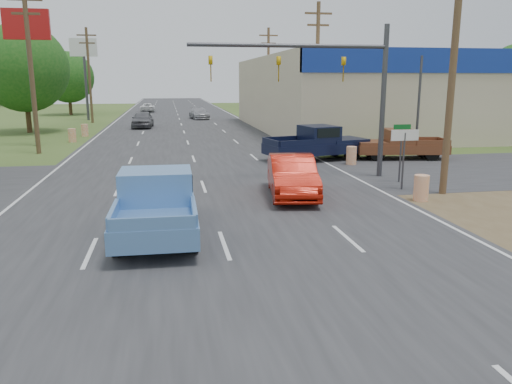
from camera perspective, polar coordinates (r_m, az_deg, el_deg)
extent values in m
cube|color=#2D2D30|center=(45.42, -8.23, 6.80)|extent=(15.00, 180.00, 0.02)
cube|color=#2D2D30|center=(23.65, -6.37, 1.59)|extent=(120.00, 10.00, 0.02)
cube|color=#B7A88C|center=(56.21, 26.92, 10.04)|extent=(50.00, 28.00, 6.60)
cylinder|color=#4C3823|center=(21.22, 21.59, 13.11)|extent=(0.28, 0.28, 10.00)
cylinder|color=#4C3823|center=(37.79, 6.98, 13.27)|extent=(0.28, 0.28, 10.00)
cube|color=#4C3823|center=(38.08, 7.15, 19.60)|extent=(2.00, 0.14, 0.14)
cube|color=#4C3823|center=(37.99, 7.12, 18.40)|extent=(1.60, 0.14, 0.14)
cylinder|color=#4C3823|center=(55.27, 1.42, 13.11)|extent=(0.28, 0.28, 10.00)
cube|color=#4C3823|center=(55.47, 1.44, 17.46)|extent=(2.00, 0.14, 0.14)
cube|color=#4C3823|center=(55.40, 1.44, 16.63)|extent=(1.60, 0.14, 0.14)
cylinder|color=#4C3823|center=(34.14, -24.29, 12.37)|extent=(0.28, 0.28, 10.00)
cube|color=#4C3823|center=(34.36, -24.83, 18.02)|extent=(1.60, 0.14, 0.14)
cylinder|color=#4C3823|center=(57.74, -18.51, 12.46)|extent=(0.28, 0.28, 10.00)
cube|color=#4C3823|center=(57.93, -18.81, 16.61)|extent=(2.00, 0.14, 0.14)
cube|color=#4C3823|center=(57.87, -18.75, 15.82)|extent=(1.60, 0.14, 0.14)
cylinder|color=#422D19|center=(48.78, -24.59, 8.09)|extent=(0.44, 0.44, 3.24)
sphere|color=#174B15|center=(48.71, -25.03, 12.73)|extent=(7.56, 7.56, 7.56)
cylinder|color=#422D19|center=(72.37, -20.47, 9.40)|extent=(0.44, 0.44, 2.88)
sphere|color=#174B15|center=(72.31, -20.68, 12.17)|extent=(6.72, 6.72, 6.72)
cylinder|color=#422D19|center=(105.03, 7.53, 10.97)|extent=(0.44, 0.44, 3.42)
sphere|color=#174B15|center=(105.00, 7.60, 13.25)|extent=(7.98, 7.98, 7.98)
cylinder|color=#422D19|center=(104.20, -26.36, 9.88)|extent=(0.44, 0.44, 3.78)
sphere|color=#174B15|center=(104.19, -26.61, 12.41)|extent=(8.82, 8.82, 8.82)
cylinder|color=orange|center=(20.00, 18.36, 0.43)|extent=(0.56, 0.56, 1.00)
cylinder|color=orange|center=(27.78, 10.84, 4.11)|extent=(0.56, 0.56, 1.00)
cylinder|color=orange|center=(40.01, -20.27, 6.09)|extent=(0.56, 0.56, 1.00)
cylinder|color=orange|center=(43.88, -18.99, 6.69)|extent=(0.56, 0.56, 1.00)
cylinder|color=#3F3F44|center=(38.26, -24.25, 11.52)|extent=(0.30, 0.30, 9.00)
cube|color=#B21414|center=(38.44, -24.77, 17.02)|extent=(3.00, 0.35, 2.00)
cylinder|color=#3F3F44|center=(61.84, -18.88, 11.94)|extent=(0.30, 0.30, 9.00)
cube|color=white|center=(61.95, -19.13, 15.36)|extent=(3.00, 0.35, 2.00)
cylinder|color=#3F3F44|center=(21.71, 16.48, 3.35)|extent=(0.08, 0.08, 2.40)
cube|color=white|center=(21.57, 16.66, 6.24)|extent=(1.20, 0.05, 0.45)
cylinder|color=#3F3F44|center=(23.30, 16.18, 3.97)|extent=(0.08, 0.08, 2.40)
cube|color=#0C591E|center=(23.15, 16.38, 7.15)|extent=(0.80, 0.04, 0.22)
cylinder|color=#3F3F44|center=(24.32, 14.31, 9.87)|extent=(0.24, 0.24, 7.00)
cylinder|color=#3F3F44|center=(22.88, 3.89, 16.35)|extent=(9.00, 0.18, 0.18)
imported|color=gold|center=(23.57, 9.99, 14.98)|extent=(0.18, 0.40, 1.10)
imported|color=gold|center=(22.74, 2.60, 15.25)|extent=(0.18, 0.40, 1.10)
imported|color=gold|center=(22.28, -5.22, 15.27)|extent=(0.18, 0.40, 1.10)
imported|color=#AC1507|center=(19.73, 4.15, 1.80)|extent=(2.37, 5.08, 1.61)
cylinder|color=black|center=(16.88, -14.23, -1.65)|extent=(0.35, 0.90, 0.90)
cylinder|color=black|center=(16.82, -7.81, -1.43)|extent=(0.35, 0.90, 0.90)
cylinder|color=black|center=(13.53, -15.44, -5.26)|extent=(0.35, 0.90, 0.90)
cylinder|color=black|center=(13.44, -7.40, -5.01)|extent=(0.35, 0.90, 0.90)
cube|color=#5B89C3|center=(15.07, -11.25, -2.24)|extent=(2.33, 5.87, 0.58)
cube|color=#5B89C3|center=(16.69, -11.12, 0.51)|extent=(2.17, 2.25, 0.20)
cube|color=#5B89C3|center=(15.01, -11.36, 0.69)|extent=(2.09, 1.78, 0.95)
cube|color=black|center=(14.97, -11.38, 1.32)|extent=(2.13, 1.43, 0.51)
cube|color=#5B89C3|center=(12.19, -11.75, -3.61)|extent=(2.07, 0.12, 0.34)
cylinder|color=black|center=(30.85, 8.94, 4.93)|extent=(0.97, 0.54, 0.92)
cylinder|color=black|center=(29.25, 10.94, 4.44)|extent=(0.97, 0.54, 0.92)
cylinder|color=black|center=(29.12, 2.91, 4.62)|extent=(0.97, 0.54, 0.92)
cylinder|color=black|center=(27.41, 4.69, 4.09)|extent=(0.97, 0.54, 0.92)
cube|color=black|center=(29.08, 6.95, 5.03)|extent=(6.35, 3.60, 0.60)
cube|color=black|center=(29.96, 9.96, 5.89)|extent=(2.71, 2.64, 0.21)
cube|color=black|center=(29.04, 7.20, 6.57)|extent=(2.23, 2.47, 0.98)
cube|color=black|center=(29.03, 7.20, 6.91)|extent=(1.89, 2.43, 0.52)
cube|color=black|center=(27.68, 1.69, 5.70)|extent=(0.57, 2.08, 0.34)
cylinder|color=black|center=(29.32, 13.69, 4.22)|extent=(0.84, 0.42, 0.81)
cylinder|color=black|center=(30.94, 12.87, 4.69)|extent=(0.84, 0.42, 0.81)
cylinder|color=black|center=(30.31, 19.47, 4.12)|extent=(0.84, 0.42, 0.81)
cylinder|color=black|center=(31.89, 18.38, 4.59)|extent=(0.84, 0.42, 0.81)
cube|color=brown|center=(30.55, 16.16, 4.83)|extent=(5.50, 2.76, 0.53)
cube|color=brown|center=(30.06, 13.32, 5.51)|extent=(2.25, 2.19, 0.18)
cube|color=brown|center=(30.44, 16.05, 6.12)|extent=(1.83, 2.07, 0.86)
cube|color=black|center=(30.42, 16.07, 6.40)|extent=(1.52, 2.06, 0.46)
cube|color=brown|center=(31.39, 20.71, 5.46)|extent=(0.35, 1.85, 0.30)
imported|color=#5E5E64|center=(50.33, -12.83, 8.08)|extent=(2.13, 4.80, 1.60)
imported|color=#A3A2A7|center=(60.94, -6.51, 8.92)|extent=(2.45, 4.87, 1.36)
imported|color=white|center=(76.34, -12.29, 9.40)|extent=(2.15, 4.53, 1.25)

